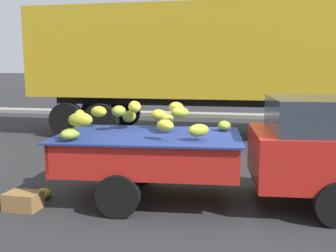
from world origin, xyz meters
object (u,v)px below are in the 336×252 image
Objects in this scene: semi_trailer at (223,54)px; produce_crate at (23,201)px; pickup_truck at (277,149)px; fallen_banana_bunch_near_tailgate at (41,194)px.

semi_trailer reaches higher than produce_crate.
semi_trailer reaches higher than pickup_truck.
semi_trailer is (-1.18, 5.89, 1.65)m from pickup_truck.
semi_trailer is at bearing 69.14° from produce_crate.
semi_trailer is 7.74m from produce_crate.
pickup_truck is 14.43× the size of fallen_banana_bunch_near_tailgate.
produce_crate reaches higher than fallen_banana_bunch_near_tailgate.
fallen_banana_bunch_near_tailgate is (-2.59, -6.40, -2.46)m from semi_trailer.
fallen_banana_bunch_near_tailgate is at bearing -111.98° from semi_trailer.
semi_trailer is at bearing 96.61° from pickup_truck.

